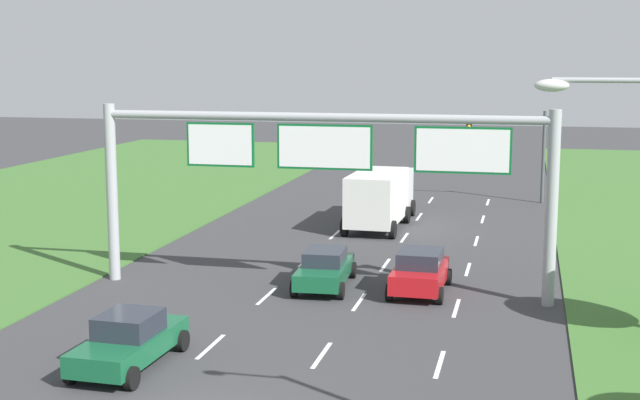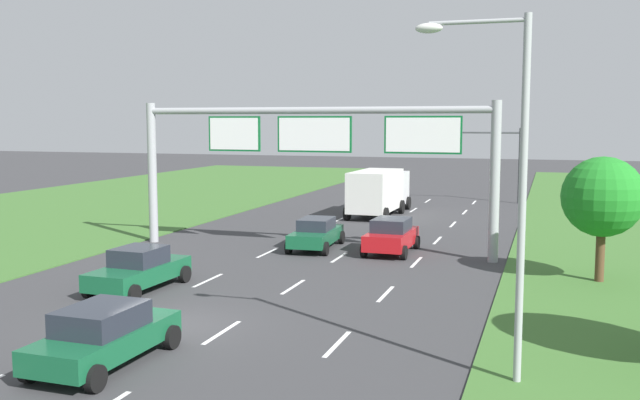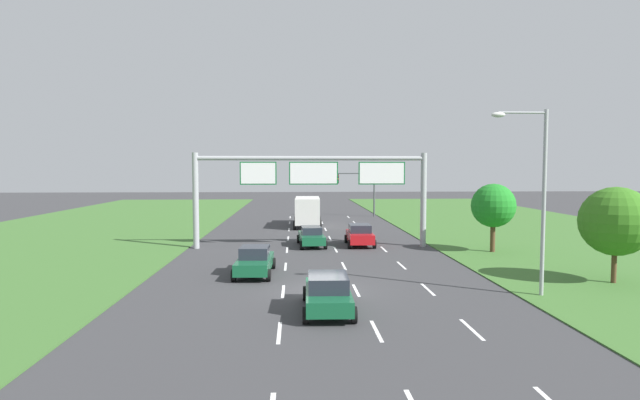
% 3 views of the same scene
% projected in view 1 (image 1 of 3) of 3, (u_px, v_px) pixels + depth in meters
% --- Properties ---
extents(lane_dashes_inner_left, '(0.14, 56.40, 0.01)m').
position_uv_depth(lane_dashes_inner_left, '(241.00, 319.00, 30.18)').
color(lane_dashes_inner_left, white).
rests_on(lane_dashes_inner_left, ground_plane).
extents(lane_dashes_inner_right, '(0.14, 56.40, 0.01)m').
position_uv_depth(lane_dashes_inner_right, '(342.00, 326.00, 29.39)').
color(lane_dashes_inner_right, white).
rests_on(lane_dashes_inner_right, ground_plane).
extents(lane_dashes_slip, '(0.14, 56.40, 0.01)m').
position_uv_depth(lane_dashes_slip, '(449.00, 333.00, 28.60)').
color(lane_dashes_slip, white).
rests_on(lane_dashes_slip, ground_plane).
extents(car_near_red, '(2.17, 4.47, 1.57)m').
position_uv_depth(car_near_red, '(129.00, 340.00, 25.44)').
color(car_near_red, '#145633').
rests_on(car_near_red, ground_plane).
extents(car_lead_silver, '(2.19, 4.46, 1.47)m').
position_uv_depth(car_lead_silver, '(325.00, 268.00, 34.28)').
color(car_lead_silver, '#145633').
rests_on(car_lead_silver, ground_plane).
extents(car_far_ahead, '(2.11, 4.00, 1.62)m').
position_uv_depth(car_far_ahead, '(420.00, 271.00, 33.45)').
color(car_far_ahead, red).
rests_on(car_far_ahead, ground_plane).
extents(box_truck, '(2.84, 7.81, 2.96)m').
position_uv_depth(box_truck, '(381.00, 195.00, 46.59)').
color(box_truck, silver).
rests_on(box_truck, ground_plane).
extents(sign_gantry, '(17.24, 0.44, 7.00)m').
position_uv_depth(sign_gantry, '(327.00, 162.00, 32.89)').
color(sign_gantry, '#9EA0A5').
rests_on(sign_gantry, ground_plane).
extents(traffic_light_mast, '(4.76, 0.49, 5.60)m').
position_uv_depth(traffic_light_mast, '(511.00, 139.00, 54.13)').
color(traffic_light_mast, '#47494F').
rests_on(traffic_light_mast, ground_plane).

